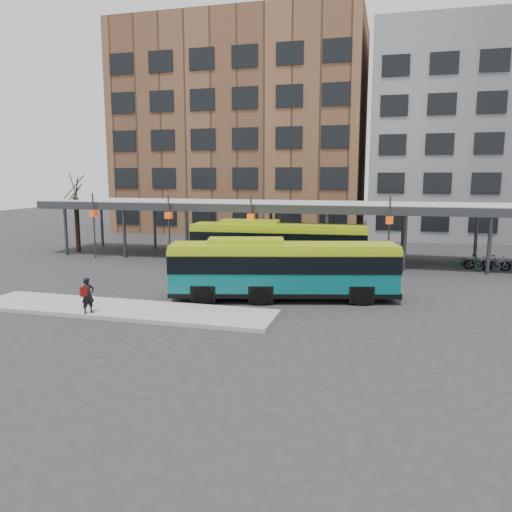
{
  "coord_description": "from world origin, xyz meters",
  "views": [
    {
      "loc": [
        5.96,
        -22.53,
        6.06
      ],
      "look_at": [
        -0.85,
        2.95,
        1.8
      ],
      "focal_mm": 35.0,
      "sensor_mm": 36.0,
      "label": 1
    }
  ],
  "objects_px": {
    "bus_front": "(282,268)",
    "pedestrian": "(88,295)",
    "bus_rear": "(278,243)",
    "tree": "(77,222)"
  },
  "relations": [
    {
      "from": "bus_rear",
      "to": "pedestrian",
      "type": "relative_size",
      "value": 7.43
    },
    {
      "from": "bus_rear",
      "to": "pedestrian",
      "type": "xyz_separation_m",
      "value": [
        -5.35,
        -13.59,
        -0.67
      ]
    },
    {
      "from": "tree",
      "to": "bus_front",
      "type": "bearing_deg",
      "value": -30.04
    },
    {
      "from": "bus_rear",
      "to": "pedestrian",
      "type": "distance_m",
      "value": 14.62
    },
    {
      "from": "tree",
      "to": "bus_rear",
      "type": "distance_m",
      "value": 17.13
    },
    {
      "from": "pedestrian",
      "to": "tree",
      "type": "bearing_deg",
      "value": 67.47
    },
    {
      "from": "bus_front",
      "to": "bus_rear",
      "type": "bearing_deg",
      "value": 89.73
    },
    {
      "from": "tree",
      "to": "pedestrian",
      "type": "relative_size",
      "value": 3.58
    },
    {
      "from": "tree",
      "to": "bus_rear",
      "type": "relative_size",
      "value": 0.48
    },
    {
      "from": "bus_front",
      "to": "pedestrian",
      "type": "height_order",
      "value": "bus_front"
    }
  ]
}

